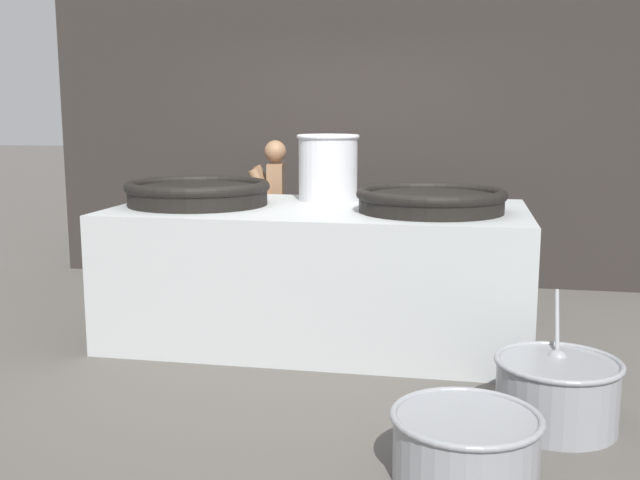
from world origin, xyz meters
The scene contains 9 objects.
ground_plane centered at (0.00, 0.00, 0.00)m, with size 60.00×60.00×0.00m, color #56514C.
back_wall centered at (0.00, 2.08, 1.94)m, with size 6.39×0.24×3.88m, color #2D2826.
hearth_platform centered at (0.00, 0.00, 0.50)m, with size 3.05×1.58×1.00m.
giant_wok_near centered at (-0.94, -0.05, 1.10)m, with size 1.10×1.10×0.18m.
giant_wok_far centered at (0.83, -0.13, 1.09)m, with size 1.07×1.07×0.17m.
stock_pot centered at (-0.02, 0.45, 1.28)m, with size 0.50×0.50×0.53m.
cook centered at (-0.66, 1.22, 0.79)m, with size 0.39×0.57×1.45m.
prep_bowl_vegetables centered at (1.59, -1.40, 0.21)m, with size 0.69×0.89×0.65m.
prep_bowl_meat centered at (1.10, -2.11, 0.18)m, with size 0.71×0.71×0.33m.
Camera 1 is at (1.06, -5.46, 1.71)m, focal length 42.00 mm.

